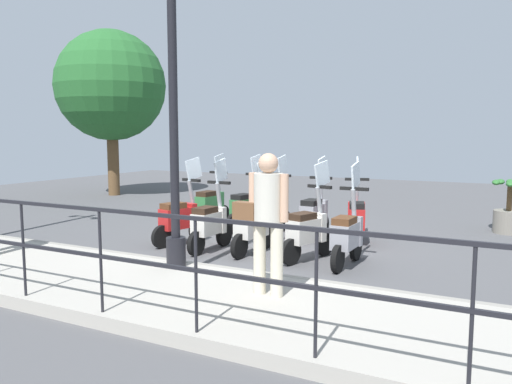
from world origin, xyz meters
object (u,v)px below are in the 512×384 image
object	(u,v)px
scooter_near_4	(180,218)
scooter_far_1	(315,214)
pedestrian_with_bag	(266,213)
scooter_near_1	(308,230)
scooter_far_2	(274,209)
scooter_far_0	(356,217)
scooter_near_0	(347,234)
scooter_near_3	(210,222)
scooter_far_4	(211,204)
potted_palm	(509,211)
scooter_near_2	(253,225)
tree_large	(111,86)
scooter_far_3	(246,207)
lamp_post_near	(174,129)

from	to	relation	value
scooter_near_4	scooter_far_1	xyz separation A→B (m)	(1.51, -1.96, 0.00)
pedestrian_with_bag	scooter_near_1	bearing A→B (deg)	13.09
scooter_far_1	scooter_far_2	bearing A→B (deg)	82.29
pedestrian_with_bag	scooter_far_0	distance (m)	3.80
scooter_near_0	scooter_near_3	size ratio (longest dim) A/B	1.00
scooter_far_1	scooter_far_2	size ratio (longest dim) A/B	1.00
scooter_near_0	scooter_far_0	xyz separation A→B (m)	(1.61, 0.32, 0.00)
scooter_far_2	scooter_far_4	distance (m)	1.52
potted_palm	pedestrian_with_bag	bearing A→B (deg)	158.41
scooter_near_0	scooter_near_1	size ratio (longest dim) A/B	1.00
scooter_far_0	scooter_near_2	bearing A→B (deg)	123.65
scooter_near_0	scooter_far_1	xyz separation A→B (m)	(1.60, 1.11, 0.00)
scooter_near_2	scooter_near_4	distance (m)	1.46
scooter_near_1	pedestrian_with_bag	bearing A→B (deg)	-153.17
scooter_near_0	scooter_near_1	xyz separation A→B (m)	(0.07, 0.64, 0.00)
scooter_far_0	scooter_near_1	bearing A→B (deg)	151.54
tree_large	scooter_far_4	bearing A→B (deg)	-119.60
scooter_near_4	scooter_far_3	bearing A→B (deg)	-0.13
tree_large	scooter_near_2	size ratio (longest dim) A/B	3.38
lamp_post_near	scooter_far_4	world-z (taller)	lamp_post_near
pedestrian_with_bag	scooter_far_0	world-z (taller)	pedestrian_with_bag
lamp_post_near	scooter_far_4	bearing A→B (deg)	25.09
scooter_near_4	scooter_far_1	world-z (taller)	same
tree_large	scooter_far_2	world-z (taller)	tree_large
scooter_near_0	scooter_far_4	xyz separation A→B (m)	(1.88, 3.55, 0.00)
scooter_near_3	scooter_far_1	bearing A→B (deg)	-33.98
lamp_post_near	scooter_far_2	world-z (taller)	lamp_post_near
scooter_near_1	scooter_near_2	xyz separation A→B (m)	(-0.00, 0.96, 0.00)
scooter_far_2	scooter_near_4	bearing A→B (deg)	154.47
scooter_near_0	scooter_far_3	size ratio (longest dim) A/B	1.00
potted_palm	scooter_near_3	size ratio (longest dim) A/B	0.69
scooter_near_1	scooter_far_0	bearing A→B (deg)	5.87
pedestrian_with_bag	potted_palm	distance (m)	6.53
pedestrian_with_bag	scooter_near_3	distance (m)	2.96
lamp_post_near	potted_palm	world-z (taller)	lamp_post_near
tree_large	scooter_near_0	xyz separation A→B (m)	(-5.14, -9.29, -2.98)
scooter_near_1	scooter_far_4	size ratio (longest dim) A/B	1.00
tree_large	scooter_far_0	distance (m)	10.09
potted_palm	scooter_near_3	bearing A→B (deg)	131.90
scooter_near_0	scooter_near_2	bearing A→B (deg)	89.34
scooter_near_1	scooter_far_3	size ratio (longest dim) A/B	1.00
scooter_near_3	scooter_far_3	bearing A→B (deg)	11.30
scooter_near_4	scooter_far_4	size ratio (longest dim) A/B	1.00
scooter_far_0	scooter_far_2	size ratio (longest dim) A/B	1.00
scooter_near_1	scooter_far_2	distance (m)	2.21
scooter_far_0	scooter_far_1	bearing A→B (deg)	74.11
scooter_far_4	scooter_far_3	bearing A→B (deg)	-91.63
scooter_near_1	scooter_near_3	distance (m)	1.70
scooter_near_0	scooter_far_1	bearing A→B (deg)	36.39
scooter_far_1	scooter_far_3	world-z (taller)	same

